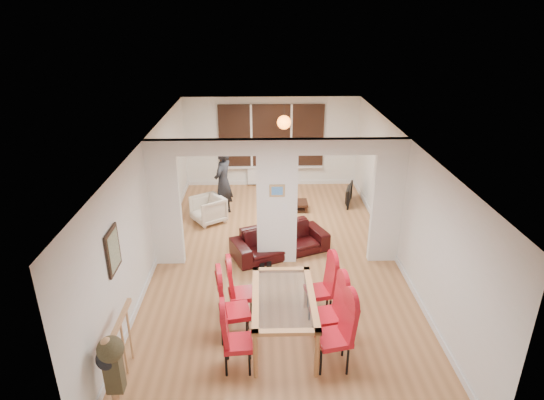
{
  "coord_description": "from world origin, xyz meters",
  "views": [
    {
      "loc": [
        -0.31,
        -8.25,
        4.82
      ],
      "look_at": [
        -0.08,
        0.6,
        1.11
      ],
      "focal_mm": 30.0,
      "sensor_mm": 36.0,
      "label": 1
    }
  ],
  "objects_px": {
    "dining_chair_la": "(238,339)",
    "person": "(223,182)",
    "coffee_table": "(288,206)",
    "television": "(346,194)",
    "sofa": "(280,241)",
    "dining_table": "(283,318)",
    "armchair": "(208,209)",
    "dining_chair_lc": "(241,290)",
    "bowl": "(292,202)",
    "bottle": "(285,198)",
    "dining_chair_lb": "(235,307)",
    "dining_chair_rc": "(319,287)",
    "dining_chair_rb": "(328,311)",
    "dining_chair_ra": "(333,333)"
  },
  "relations": [
    {
      "from": "dining_chair_la",
      "to": "person",
      "type": "distance_m",
      "value": 5.44
    },
    {
      "from": "sofa",
      "to": "bowl",
      "type": "xyz_separation_m",
      "value": [
        0.41,
        2.17,
        -0.04
      ]
    },
    {
      "from": "dining_table",
      "to": "bottle",
      "type": "distance_m",
      "value": 4.96
    },
    {
      "from": "dining_table",
      "to": "coffee_table",
      "type": "distance_m",
      "value": 5.05
    },
    {
      "from": "dining_chair_rb",
      "to": "person",
      "type": "bearing_deg",
      "value": 101.32
    },
    {
      "from": "television",
      "to": "coffee_table",
      "type": "relative_size",
      "value": 0.91
    },
    {
      "from": "dining_chair_lb",
      "to": "armchair",
      "type": "height_order",
      "value": "dining_chair_lb"
    },
    {
      "from": "dining_chair_lc",
      "to": "television",
      "type": "relative_size",
      "value": 1.15
    },
    {
      "from": "dining_chair_rc",
      "to": "television",
      "type": "xyz_separation_m",
      "value": [
        1.33,
        4.81,
        -0.28
      ]
    },
    {
      "from": "dining_chair_rc",
      "to": "dining_chair_lc",
      "type": "bearing_deg",
      "value": 168.9
    },
    {
      "from": "dining_chair_lb",
      "to": "dining_chair_rc",
      "type": "relative_size",
      "value": 1.07
    },
    {
      "from": "bottle",
      "to": "bowl",
      "type": "relative_size",
      "value": 1.2
    },
    {
      "from": "coffee_table",
      "to": "television",
      "type": "bearing_deg",
      "value": 14.46
    },
    {
      "from": "dining_chair_rc",
      "to": "bowl",
      "type": "relative_size",
      "value": 4.59
    },
    {
      "from": "dining_chair_ra",
      "to": "dining_chair_rc",
      "type": "height_order",
      "value": "dining_chair_ra"
    },
    {
      "from": "dining_table",
      "to": "dining_chair_lb",
      "type": "xyz_separation_m",
      "value": [
        -0.76,
        0.06,
        0.17
      ]
    },
    {
      "from": "armchair",
      "to": "bottle",
      "type": "xyz_separation_m",
      "value": [
        1.9,
        0.59,
        0.04
      ]
    },
    {
      "from": "dining_chair_lc",
      "to": "armchair",
      "type": "height_order",
      "value": "dining_chair_lc"
    },
    {
      "from": "dining_chair_rc",
      "to": "dining_chair_lb",
      "type": "bearing_deg",
      "value": -169.87
    },
    {
      "from": "dining_chair_lc",
      "to": "dining_chair_rc",
      "type": "relative_size",
      "value": 0.96
    },
    {
      "from": "dining_chair_ra",
      "to": "dining_chair_rb",
      "type": "xyz_separation_m",
      "value": [
        -0.0,
        0.54,
        -0.02
      ]
    },
    {
      "from": "sofa",
      "to": "television",
      "type": "distance_m",
      "value": 3.29
    },
    {
      "from": "dining_chair_la",
      "to": "dining_chair_lb",
      "type": "distance_m",
      "value": 0.68
    },
    {
      "from": "dining_chair_rb",
      "to": "dining_chair_rc",
      "type": "height_order",
      "value": "dining_chair_rb"
    },
    {
      "from": "dining_chair_rc",
      "to": "television",
      "type": "height_order",
      "value": "dining_chair_rc"
    },
    {
      "from": "dining_table",
      "to": "dining_chair_rc",
      "type": "height_order",
      "value": "dining_chair_rc"
    },
    {
      "from": "dining_chair_lb",
      "to": "armchair",
      "type": "relative_size",
      "value": 1.6
    },
    {
      "from": "sofa",
      "to": "person",
      "type": "distance_m",
      "value": 2.5
    },
    {
      "from": "dining_table",
      "to": "coffee_table",
      "type": "bearing_deg",
      "value": 85.67
    },
    {
      "from": "person",
      "to": "bottle",
      "type": "xyz_separation_m",
      "value": [
        1.54,
        0.17,
        -0.51
      ]
    },
    {
      "from": "dining_chair_rc",
      "to": "coffee_table",
      "type": "height_order",
      "value": "dining_chair_rc"
    },
    {
      "from": "dining_chair_la",
      "to": "dining_table",
      "type": "bearing_deg",
      "value": 37.18
    },
    {
      "from": "dining_chair_ra",
      "to": "dining_chair_rc",
      "type": "bearing_deg",
      "value": 80.05
    },
    {
      "from": "person",
      "to": "coffee_table",
      "type": "height_order",
      "value": "person"
    },
    {
      "from": "dining_table",
      "to": "sofa",
      "type": "xyz_separation_m",
      "value": [
        0.06,
        2.75,
        -0.1
      ]
    },
    {
      "from": "dining_chair_lc",
      "to": "dining_table",
      "type": "bearing_deg",
      "value": -52.04
    },
    {
      "from": "dining_chair_lb",
      "to": "person",
      "type": "xyz_separation_m",
      "value": [
        -0.51,
        4.72,
        0.31
      ]
    },
    {
      "from": "dining_table",
      "to": "person",
      "type": "distance_m",
      "value": 4.97
    },
    {
      "from": "dining_table",
      "to": "dining_chair_ra",
      "type": "xyz_separation_m",
      "value": [
        0.68,
        -0.6,
        0.18
      ]
    },
    {
      "from": "sofa",
      "to": "television",
      "type": "bearing_deg",
      "value": 31.95
    },
    {
      "from": "dining_chair_rb",
      "to": "bottle",
      "type": "relative_size",
      "value": 3.95
    },
    {
      "from": "dining_table",
      "to": "armchair",
      "type": "xyz_separation_m",
      "value": [
        -1.62,
        4.37,
        -0.07
      ]
    },
    {
      "from": "sofa",
      "to": "person",
      "type": "height_order",
      "value": "person"
    },
    {
      "from": "dining_chair_lb",
      "to": "coffee_table",
      "type": "bearing_deg",
      "value": 65.82
    },
    {
      "from": "dining_chair_rb",
      "to": "bottle",
      "type": "distance_m",
      "value": 5.04
    },
    {
      "from": "television",
      "to": "bottle",
      "type": "bearing_deg",
      "value": 122.36
    },
    {
      "from": "dining_chair_lc",
      "to": "bowl",
      "type": "xyz_separation_m",
      "value": [
        1.15,
        4.32,
        -0.26
      ]
    },
    {
      "from": "dining_table",
      "to": "dining_chair_lb",
      "type": "height_order",
      "value": "dining_chair_lb"
    },
    {
      "from": "dining_chair_rb",
      "to": "coffee_table",
      "type": "bearing_deg",
      "value": 82.83
    },
    {
      "from": "dining_chair_ra",
      "to": "coffee_table",
      "type": "relative_size",
      "value": 1.16
    }
  ]
}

